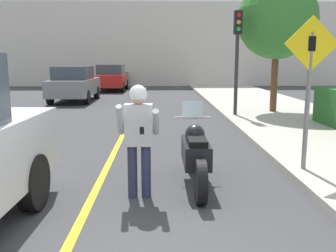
{
  "coord_description": "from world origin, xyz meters",
  "views": [
    {
      "loc": [
        0.41,
        -3.19,
        2.0
      ],
      "look_at": [
        0.53,
        2.8,
        0.94
      ],
      "focal_mm": 40.0,
      "sensor_mm": 36.0,
      "label": 1
    }
  ],
  "objects_px": {
    "parked_car_red": "(111,77)",
    "parked_car_green": "(118,74)",
    "parked_car_grey": "(74,84)",
    "person_biker": "(139,130)",
    "motorcycle": "(195,154)",
    "street_tree": "(277,19)",
    "traffic_light": "(237,43)",
    "crossing_sign": "(309,79)"
  },
  "relations": [
    {
      "from": "street_tree",
      "to": "parked_car_red",
      "type": "relative_size",
      "value": 1.11
    },
    {
      "from": "traffic_light",
      "to": "parked_car_grey",
      "type": "distance_m",
      "value": 8.82
    },
    {
      "from": "parked_car_grey",
      "to": "parked_car_green",
      "type": "relative_size",
      "value": 1.0
    },
    {
      "from": "traffic_light",
      "to": "parked_car_green",
      "type": "distance_m",
      "value": 18.57
    },
    {
      "from": "crossing_sign",
      "to": "parked_car_green",
      "type": "xyz_separation_m",
      "value": [
        -5.81,
        23.97,
        -0.83
      ]
    },
    {
      "from": "crossing_sign",
      "to": "traffic_light",
      "type": "xyz_separation_m",
      "value": [
        0.09,
        6.45,
        0.86
      ]
    },
    {
      "from": "parked_car_grey",
      "to": "parked_car_red",
      "type": "bearing_deg",
      "value": 81.0
    },
    {
      "from": "motorcycle",
      "to": "street_tree",
      "type": "xyz_separation_m",
      "value": [
        3.57,
        7.71,
        2.88
      ]
    },
    {
      "from": "parked_car_grey",
      "to": "parked_car_green",
      "type": "xyz_separation_m",
      "value": [
        0.8,
        12.05,
        0.0
      ]
    },
    {
      "from": "motorcycle",
      "to": "parked_car_red",
      "type": "height_order",
      "value": "parked_car_red"
    },
    {
      "from": "traffic_light",
      "to": "parked_car_red",
      "type": "distance_m",
      "value": 13.13
    },
    {
      "from": "crossing_sign",
      "to": "traffic_light",
      "type": "distance_m",
      "value": 6.5
    },
    {
      "from": "motorcycle",
      "to": "parked_car_green",
      "type": "relative_size",
      "value": 0.53
    },
    {
      "from": "person_biker",
      "to": "parked_car_green",
      "type": "height_order",
      "value": "parked_car_green"
    },
    {
      "from": "parked_car_grey",
      "to": "parked_car_red",
      "type": "xyz_separation_m",
      "value": [
        0.99,
        6.23,
        0.0
      ]
    },
    {
      "from": "parked_car_red",
      "to": "parked_car_green",
      "type": "distance_m",
      "value": 5.82
    },
    {
      "from": "traffic_light",
      "to": "street_tree",
      "type": "relative_size",
      "value": 0.74
    },
    {
      "from": "traffic_light",
      "to": "motorcycle",
      "type": "bearing_deg",
      "value": -106.36
    },
    {
      "from": "person_biker",
      "to": "parked_car_green",
      "type": "relative_size",
      "value": 0.39
    },
    {
      "from": "crossing_sign",
      "to": "street_tree",
      "type": "xyz_separation_m",
      "value": [
        1.65,
        7.3,
        1.7
      ]
    },
    {
      "from": "person_biker",
      "to": "parked_car_grey",
      "type": "bearing_deg",
      "value": 106.53
    },
    {
      "from": "motorcycle",
      "to": "street_tree",
      "type": "relative_size",
      "value": 0.48
    },
    {
      "from": "parked_car_grey",
      "to": "parked_car_green",
      "type": "height_order",
      "value": "same"
    },
    {
      "from": "person_biker",
      "to": "motorcycle",
      "type": "bearing_deg",
      "value": 31.47
    },
    {
      "from": "person_biker",
      "to": "traffic_light",
      "type": "height_order",
      "value": "traffic_light"
    },
    {
      "from": "crossing_sign",
      "to": "street_tree",
      "type": "bearing_deg",
      "value": 77.28
    },
    {
      "from": "motorcycle",
      "to": "parked_car_green",
      "type": "bearing_deg",
      "value": 99.06
    },
    {
      "from": "street_tree",
      "to": "parked_car_green",
      "type": "distance_m",
      "value": 18.44
    },
    {
      "from": "parked_car_red",
      "to": "parked_car_green",
      "type": "height_order",
      "value": "same"
    },
    {
      "from": "crossing_sign",
      "to": "traffic_light",
      "type": "relative_size",
      "value": 0.75
    },
    {
      "from": "person_biker",
      "to": "parked_car_grey",
      "type": "distance_m",
      "value": 13.42
    },
    {
      "from": "motorcycle",
      "to": "traffic_light",
      "type": "bearing_deg",
      "value": 73.64
    },
    {
      "from": "parked_car_red",
      "to": "traffic_light",
      "type": "bearing_deg",
      "value": -63.97
    },
    {
      "from": "street_tree",
      "to": "parked_car_green",
      "type": "relative_size",
      "value": 1.11
    },
    {
      "from": "crossing_sign",
      "to": "parked_car_green",
      "type": "distance_m",
      "value": 24.68
    },
    {
      "from": "motorcycle",
      "to": "parked_car_red",
      "type": "distance_m",
      "value": 18.93
    },
    {
      "from": "traffic_light",
      "to": "parked_car_grey",
      "type": "height_order",
      "value": "traffic_light"
    },
    {
      "from": "street_tree",
      "to": "parked_car_green",
      "type": "height_order",
      "value": "street_tree"
    },
    {
      "from": "person_biker",
      "to": "parked_car_green",
      "type": "distance_m",
      "value": 25.1
    },
    {
      "from": "person_biker",
      "to": "parked_car_red",
      "type": "relative_size",
      "value": 0.39
    },
    {
      "from": "crossing_sign",
      "to": "parked_car_red",
      "type": "relative_size",
      "value": 0.61
    },
    {
      "from": "motorcycle",
      "to": "person_biker",
      "type": "xyz_separation_m",
      "value": [
        -0.87,
        -0.53,
        0.5
      ]
    }
  ]
}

